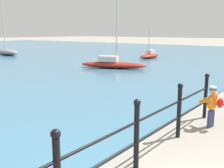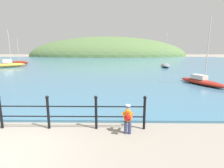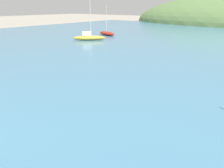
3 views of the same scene
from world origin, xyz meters
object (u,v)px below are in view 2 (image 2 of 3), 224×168
at_px(boat_nearest_quay, 20,62).
at_px(boat_red_dinghy, 202,81).
at_px(child_in_coat, 128,117).
at_px(boat_far_right, 165,65).
at_px(boat_green_fishing, 9,64).

bearing_deg(boat_nearest_quay, boat_red_dinghy, -38.14).
relative_size(child_in_coat, boat_nearest_quay, 0.22).
xyz_separation_m(boat_far_right, boat_red_dinghy, (-1.19, -14.02, -0.04)).
distance_m(boat_nearest_quay, boat_green_fishing, 6.00).
bearing_deg(boat_nearest_quay, boat_far_right, -11.38).
relative_size(boat_nearest_quay, boat_red_dinghy, 0.94).
height_order(boat_nearest_quay, boat_green_fishing, boat_green_fishing).
bearing_deg(boat_nearest_quay, boat_green_fishing, -75.85).
relative_size(boat_far_right, boat_green_fishing, 0.98).
bearing_deg(child_in_coat, boat_nearest_quay, 123.70).
bearing_deg(boat_red_dinghy, boat_green_fishing, 149.80).
bearing_deg(boat_green_fishing, boat_nearest_quay, 104.15).
relative_size(child_in_coat, boat_green_fishing, 0.18).
relative_size(boat_nearest_quay, boat_far_right, 0.84).
distance_m(boat_nearest_quay, boat_far_right, 26.14).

